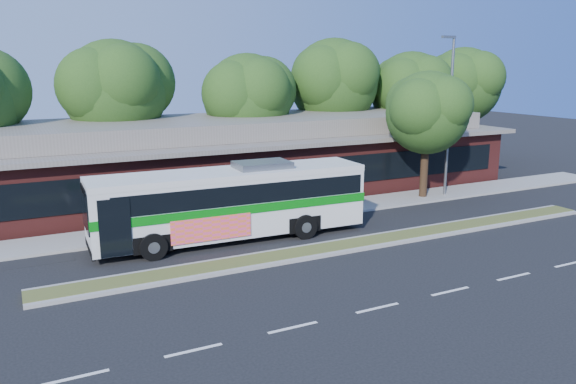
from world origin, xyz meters
name	(u,v)px	position (x,y,z in m)	size (l,w,h in m)	color
ground	(366,249)	(0.00, 0.00, 0.00)	(120.00, 120.00, 0.00)	black
median_strip	(358,243)	(0.00, 0.60, 0.07)	(26.00, 1.10, 0.15)	#4F5825
sidewalk	(296,213)	(0.00, 6.40, 0.06)	(44.00, 2.60, 0.12)	gray
plaza_building	(246,155)	(0.00, 12.99, 2.13)	(33.20, 11.20, 4.45)	#5C1F1D
lamp_post	(449,112)	(9.56, 6.00, 4.90)	(0.93, 0.18, 9.07)	slate
tree_bg_b	(122,88)	(-6.57, 16.14, 6.14)	(6.69, 6.00, 9.00)	black
tree_bg_c	(253,96)	(1.40, 15.13, 5.59)	(6.24, 5.60, 8.26)	black
tree_bg_d	(338,81)	(8.45, 16.15, 6.42)	(6.91, 6.20, 9.37)	black
tree_bg_e	(414,89)	(14.42, 15.14, 5.74)	(6.47, 5.80, 8.50)	black
tree_bg_f	(465,83)	(20.43, 16.14, 6.06)	(6.69, 6.00, 8.92)	black
transit_bus	(232,198)	(-4.46, 3.80, 1.87)	(12.07, 3.09, 3.36)	silver
sidewalk_tree	(431,111)	(8.49, 6.31, 5.01)	(5.15, 4.62, 7.21)	black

